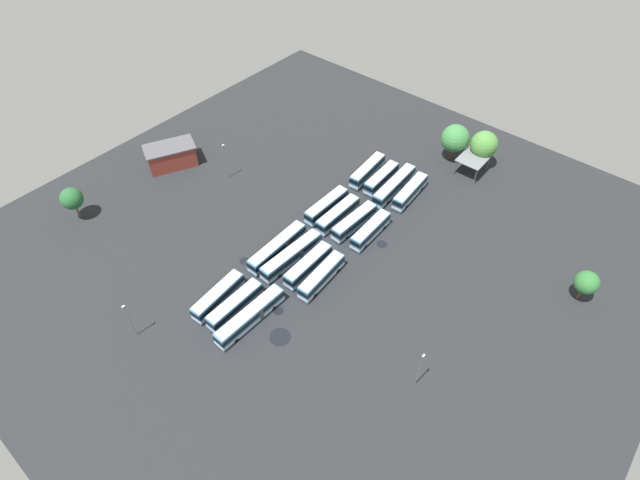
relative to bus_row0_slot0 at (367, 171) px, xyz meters
The scene contains 30 objects.
ground_plane 25.22m from the bus_row0_slot0, 15.06° to the left, with size 128.08×128.08×0.00m, color black.
bus_row0_slot0 is the anchor object (origin of this frame).
bus_row0_slot1 4.28m from the bus_row0_slot0, 87.13° to the left, with size 11.65×3.06×3.47m.
bus_row0_slot2 8.15m from the bus_row0_slot0, 87.12° to the left, with size 15.43×3.39×3.47m.
bus_row0_slot3 12.14m from the bus_row0_slot0, 90.61° to the left, with size 12.44×3.48×3.47m.
bus_row1_slot0 16.10m from the bus_row0_slot0, ahead, with size 12.44×2.71×3.47m.
bus_row1_slot1 17.18m from the bus_row0_slot0, 14.15° to the left, with size 12.40×2.67×3.47m.
bus_row1_slot2 18.12m from the bus_row0_slot0, 27.33° to the left, with size 12.57×3.16×3.47m.
bus_row1_slot3 20.32m from the bus_row0_slot0, 38.30° to the left, with size 11.72×2.93×3.47m.
bus_row2_slot0 32.36m from the bus_row0_slot0, ahead, with size 15.37×2.88×3.47m.
bus_row2_slot1 32.45m from the bus_row0_slot0, ahead, with size 15.42×3.26×3.47m.
bus_row2_slot2 33.15m from the bus_row0_slot0, 15.51° to the left, with size 12.31×2.79×3.47m.
bus_row2_slot3 34.70m from the bus_row0_slot0, 21.42° to the left, with size 12.40×3.31×3.47m.
bus_row3_slot0 48.72m from the bus_row0_slot0, ahead, with size 12.17×3.48×3.47m.
bus_row3_slot1 48.32m from the bus_row0_slot0, ahead, with size 12.32×2.69×3.47m.
bus_row3_slot2 48.72m from the bus_row0_slot0, 10.46° to the left, with size 15.37×2.92×3.47m.
depot_building 48.67m from the bus_row0_slot0, 55.40° to the right, with size 13.80×11.28×5.46m.
maintenance_shelter 25.67m from the bus_row0_slot0, 134.08° to the left, with size 7.45×6.32×4.36m.
lamp_post_far_corner 54.91m from the bus_row0_slot0, 45.00° to the left, with size 0.56×0.28×9.29m.
lamp_post_mid_lot 34.05m from the bus_row0_slot0, 49.32° to the right, with size 0.56×0.28×9.56m.
lamp_post_near_entrance 63.57m from the bus_row0_slot0, ahead, with size 0.56×0.28×8.82m.
tree_northeast 67.05m from the bus_row0_slot0, 37.40° to the right, with size 4.84×4.84×7.97m.
tree_south_edge 28.96m from the bus_row0_slot0, 139.38° to the left, with size 6.59×6.59×9.53m.
tree_north_edge 53.10m from the bus_row0_slot0, 86.32° to the left, with size 4.56×4.56×7.07m.
tree_northwest 23.34m from the bus_row0_slot0, 148.61° to the left, with size 6.90×6.90×9.57m.
puddle_near_shelter 9.13m from the bus_row0_slot0, ahead, with size 3.34×3.34×0.01m, color black.
puddle_centre_drain 38.57m from the bus_row0_slot0, ahead, with size 2.16×2.16×0.01m, color black.
puddle_between_rows 22.79m from the bus_row0_slot0, 44.63° to the left, with size 2.27×2.27×0.01m, color black.
puddle_back_corner 49.30m from the bus_row0_slot0, 17.93° to the left, with size 3.91×3.91×0.01m, color black.
puddle_front_lane 44.34m from the bus_row0_slot0, 14.41° to the left, with size 1.83×1.83×0.01m, color black.
Camera 1 is at (54.27, 44.94, 76.23)m, focal length 27.37 mm.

